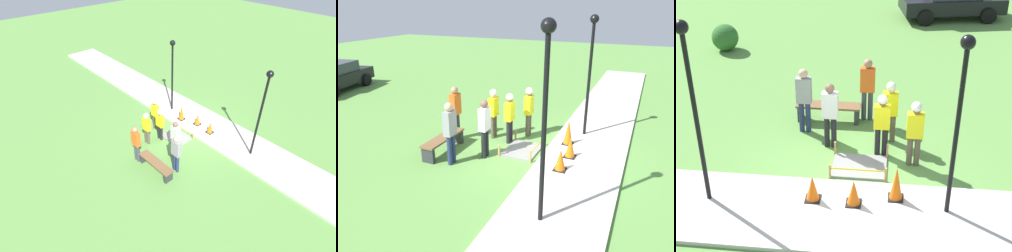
{
  "view_description": "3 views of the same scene",
  "coord_description": "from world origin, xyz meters",
  "views": [
    {
      "loc": [
        -7.24,
        7.87,
        8.26
      ],
      "look_at": [
        0.13,
        1.22,
        0.95
      ],
      "focal_mm": 28.0,
      "sensor_mm": 36.0,
      "label": 1
    },
    {
      "loc": [
        -8.72,
        -2.67,
        4.44
      ],
      "look_at": [
        -0.17,
        1.14,
        0.87
      ],
      "focal_mm": 35.0,
      "sensor_mm": 36.0,
      "label": 2
    },
    {
      "loc": [
        0.85,
        -9.62,
        7.26
      ],
      "look_at": [
        -0.38,
        1.44,
        0.72
      ],
      "focal_mm": 55.0,
      "sensor_mm": 36.0,
      "label": 3
    }
  ],
  "objects": [
    {
      "name": "ground_plane",
      "position": [
        0.0,
        0.0,
        0.0
      ],
      "size": [
        60.0,
        60.0,
        0.0
      ],
      "primitive_type": "plane",
      "color": "#5B8E42"
    },
    {
      "name": "sidewalk",
      "position": [
        0.0,
        -1.19,
        0.05
      ],
      "size": [
        28.0,
        2.37,
        0.1
      ],
      "color": "#BCB7AD",
      "rests_on": "ground_plane"
    },
    {
      "name": "wet_concrete_patch",
      "position": [
        0.08,
        0.69,
        0.04
      ],
      "size": [
        1.37,
        1.06,
        0.38
      ],
      "color": "gray",
      "rests_on": "ground_plane"
    },
    {
      "name": "traffic_cone_near_patch",
      "position": [
        -0.82,
        -0.77,
        0.41
      ],
      "size": [
        0.34,
        0.34,
        0.62
      ],
      "color": "black",
      "rests_on": "sidewalk"
    },
    {
      "name": "traffic_cone_far_patch",
      "position": [
        0.08,
        -0.82,
        0.4
      ],
      "size": [
        0.34,
        0.34,
        0.61
      ],
      "color": "black",
      "rests_on": "sidewalk"
    },
    {
      "name": "traffic_cone_sidewalk_edge",
      "position": [
        0.99,
        -0.53,
        0.5
      ],
      "size": [
        0.34,
        0.34,
        0.81
      ],
      "color": "black",
      "rests_on": "sidewalk"
    },
    {
      "name": "park_bench",
      "position": [
        -0.97,
        2.92,
        0.36
      ],
      "size": [
        1.79,
        0.44,
        0.51
      ],
      "color": "#2D2D33",
      "rests_on": "ground_plane"
    },
    {
      "name": "worker_supervisor",
      "position": [
        1.37,
        0.97,
        1.03
      ],
      "size": [
        0.4,
        0.25,
        1.74
      ],
      "color": "brown",
      "rests_on": "ground_plane"
    },
    {
      "name": "worker_assistant",
      "position": [
        0.75,
        2.02,
        1.02
      ],
      "size": [
        0.4,
        0.25,
        1.72
      ],
      "color": "brown",
      "rests_on": "ground_plane"
    },
    {
      "name": "worker_trainee",
      "position": [
        0.57,
        1.35,
        0.99
      ],
      "size": [
        0.4,
        0.24,
        1.69
      ],
      "color": "black",
      "rests_on": "ground_plane"
    },
    {
      "name": "bystander_in_orange_shirt",
      "position": [
        0.09,
        3.11,
        1.05
      ],
      "size": [
        0.4,
        0.24,
        1.84
      ],
      "color": "#383D47",
      "rests_on": "ground_plane"
    },
    {
      "name": "bystander_in_gray_shirt",
      "position": [
        -0.74,
        1.58,
        1.03
      ],
      "size": [
        0.4,
        0.24,
        1.8
      ],
      "color": "black",
      "rests_on": "ground_plane"
    },
    {
      "name": "bystander_in_white_shirt",
      "position": [
        -1.53,
        2.27,
        1.06
      ],
      "size": [
        0.4,
        0.24,
        1.85
      ],
      "color": "navy",
      "rests_on": "ground_plane"
    },
    {
      "name": "lamppost_near",
      "position": [
        2.09,
        -0.85,
        2.69
      ],
      "size": [
        0.28,
        0.28,
        3.97
      ],
      "color": "black",
      "rests_on": "sidewalk"
    },
    {
      "name": "lamppost_far",
      "position": [
        -3.12,
        -0.97,
        2.76
      ],
      "size": [
        0.28,
        0.28,
        4.09
      ],
      "color": "black",
      "rests_on": "sidewalk"
    }
  ]
}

